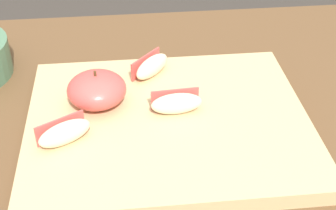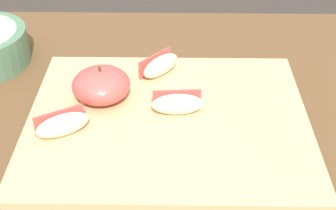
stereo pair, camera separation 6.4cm
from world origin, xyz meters
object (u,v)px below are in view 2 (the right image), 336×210
(apple_wedge_near_knife, at_px, (160,65))
(cutting_board, at_px, (168,124))
(apple_wedge_left, at_px, (62,125))
(apple_wedge_middle, at_px, (177,104))
(apple_half_skin_up, at_px, (101,85))

(apple_wedge_near_knife, bearing_deg, cutting_board, -83.01)
(apple_wedge_left, relative_size, apple_wedge_middle, 1.01)
(apple_half_skin_up, height_order, apple_wedge_left, apple_half_skin_up)
(cutting_board, bearing_deg, apple_half_skin_up, 155.26)
(apple_half_skin_up, bearing_deg, cutting_board, -24.74)
(apple_wedge_middle, bearing_deg, apple_wedge_left, -161.92)
(cutting_board, bearing_deg, apple_wedge_near_knife, 96.99)
(apple_half_skin_up, xyz_separation_m, apple_wedge_left, (-0.04, -0.08, -0.01))
(apple_wedge_near_knife, distance_m, apple_wedge_middle, 0.10)
(apple_half_skin_up, distance_m, apple_wedge_near_knife, 0.10)
(apple_half_skin_up, bearing_deg, apple_wedge_middle, -17.65)
(apple_wedge_left, xyz_separation_m, apple_wedge_middle, (0.15, 0.05, 0.00))
(apple_wedge_middle, bearing_deg, cutting_board, -142.78)
(apple_wedge_left, height_order, apple_wedge_middle, same)
(cutting_board, distance_m, apple_wedge_near_knife, 0.11)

